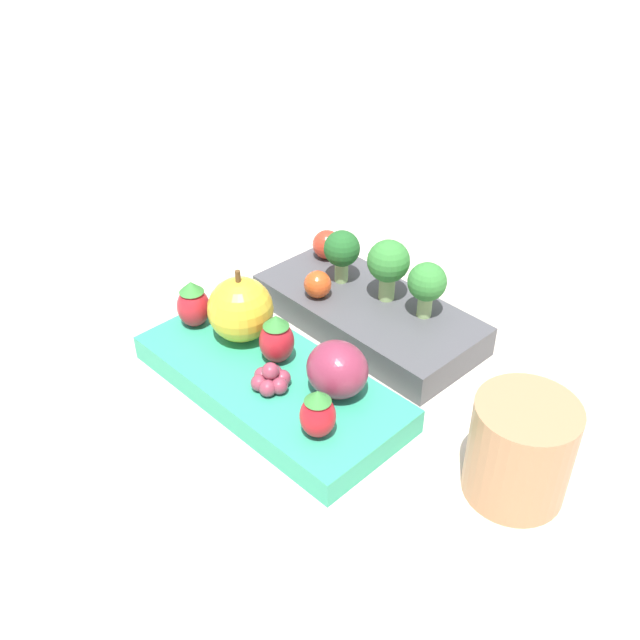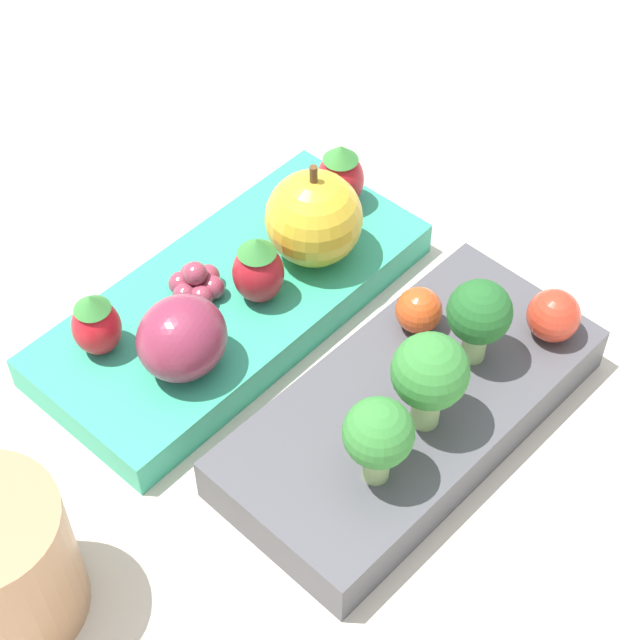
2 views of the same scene
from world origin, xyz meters
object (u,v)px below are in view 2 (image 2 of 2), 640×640
at_px(bento_box_fruit, 233,302).
at_px(strawberry_2, 258,269).
at_px(bento_box_savoury, 416,406).
at_px(cherry_tomato_0, 419,310).
at_px(apple, 314,218).
at_px(broccoli_floret_2, 378,435).
at_px(cherry_tomato_1, 554,316).
at_px(strawberry_1, 96,324).
at_px(plum, 182,338).
at_px(broccoli_floret_1, 430,374).
at_px(strawberry_0, 340,176).
at_px(grape_cluster, 196,284).
at_px(broccoli_floret_0, 479,315).

relative_size(bento_box_fruit, strawberry_2, 5.42).
distance_m(bento_box_savoury, bento_box_fruit, 0.12).
bearing_deg(cherry_tomato_0, apple, -98.41).
xyz_separation_m(broccoli_floret_2, cherry_tomato_1, (-0.13, 0.02, -0.02)).
relative_size(bento_box_savoury, bento_box_fruit, 0.91).
bearing_deg(bento_box_savoury, apple, -113.59).
relative_size(apple, strawberry_2, 1.49).
height_order(bento_box_fruit, strawberry_1, strawberry_1).
bearing_deg(plum, apple, -179.70).
xyz_separation_m(bento_box_fruit, strawberry_1, (0.07, -0.02, 0.03)).
distance_m(broccoli_floret_1, broccoli_floret_2, 0.04).
relative_size(strawberry_0, strawberry_2, 1.00).
relative_size(broccoli_floret_1, strawberry_1, 1.44).
distance_m(strawberry_1, grape_cluster, 0.06).
relative_size(bento_box_fruit, strawberry_0, 5.44).
height_order(broccoli_floret_2, apple, apple).
xyz_separation_m(cherry_tomato_0, plum, (0.09, -0.08, 0.00)).
bearing_deg(plum, broccoli_floret_0, 129.73).
relative_size(broccoli_floret_2, apple, 0.79).
distance_m(broccoli_floret_0, strawberry_0, 0.14).
height_order(cherry_tomato_0, plum, plum).
bearing_deg(bento_box_fruit, broccoli_floret_2, 70.26).
relative_size(cherry_tomato_1, strawberry_1, 0.71).
height_order(broccoli_floret_1, cherry_tomato_1, broccoli_floret_1).
xyz_separation_m(bento_box_savoury, bento_box_fruit, (0.00, -0.12, -0.00)).
distance_m(bento_box_fruit, broccoli_floret_1, 0.14).
bearing_deg(strawberry_2, grape_cluster, -52.95).
height_order(broccoli_floret_0, strawberry_1, broccoli_floret_0).
distance_m(cherry_tomato_0, plum, 0.12).
height_order(broccoli_floret_1, apple, same).
distance_m(broccoli_floret_0, grape_cluster, 0.15).
distance_m(broccoli_floret_0, strawberry_2, 0.12).
xyz_separation_m(cherry_tomato_1, apple, (0.03, -0.13, 0.01)).
distance_m(broccoli_floret_2, strawberry_1, 0.16).
bearing_deg(bento_box_fruit, broccoli_floret_0, 106.82).
bearing_deg(broccoli_floret_1, strawberry_1, -67.97).
bearing_deg(cherry_tomato_0, broccoli_floret_2, 24.15).
relative_size(strawberry_1, grape_cluster, 1.26).
height_order(plum, grape_cluster, plum).
relative_size(strawberry_1, strawberry_2, 0.92).
bearing_deg(strawberry_0, cherry_tomato_1, 84.38).
bearing_deg(broccoli_floret_2, broccoli_floret_1, -178.88).
distance_m(strawberry_0, strawberry_2, 0.09).
xyz_separation_m(bento_box_savoury, strawberry_0, (-0.09, -0.12, 0.03)).
distance_m(broccoli_floret_2, strawberry_0, 0.19).
xyz_separation_m(bento_box_savoury, plum, (0.06, -0.10, 0.03)).
bearing_deg(broccoli_floret_1, broccoli_floret_2, 1.12).
distance_m(strawberry_0, strawberry_1, 0.17).
distance_m(bento_box_savoury, broccoli_floret_0, 0.06).
xyz_separation_m(apple, strawberry_1, (0.12, -0.04, -0.01)).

